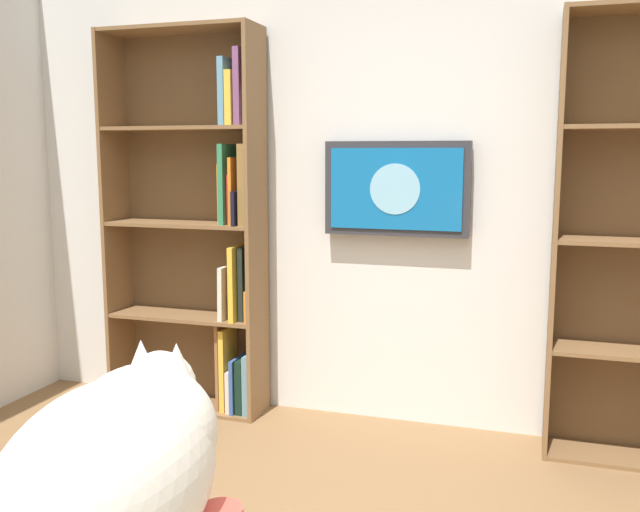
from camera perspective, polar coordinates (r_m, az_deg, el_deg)
wall_back at (r=3.66m, az=6.96°, el=7.04°), size 4.52×0.06×2.70m
bookshelf_right at (r=3.88m, az=-9.46°, el=1.98°), size 0.89×0.28×2.10m
wall_mounted_tv at (r=3.59m, az=6.28°, el=5.50°), size 0.75×0.07×0.48m
cat at (r=1.29m, az=-16.07°, el=-16.15°), size 0.32×0.62×0.37m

